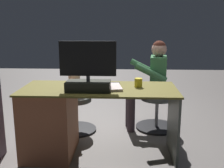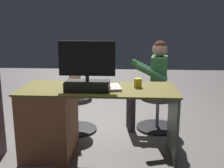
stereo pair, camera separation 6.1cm
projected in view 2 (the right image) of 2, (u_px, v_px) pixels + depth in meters
name	position (u px, v px, depth m)	size (l,w,h in m)	color
ground_plane	(103.00, 139.00, 3.36)	(10.00, 10.00, 0.00)	slate
desk	(58.00, 119.00, 2.92)	(1.59, 0.67, 0.74)	brown
monitor	(87.00, 76.00, 2.67)	(0.55, 0.22, 0.48)	black
keyboard	(99.00, 84.00, 2.94)	(0.42, 0.14, 0.02)	black
computer_mouse	(74.00, 83.00, 2.94)	(0.06, 0.10, 0.04)	#232826
cup	(138.00, 83.00, 2.84)	(0.08, 0.08, 0.09)	yellow
tv_remote	(72.00, 85.00, 2.88)	(0.04, 0.15, 0.02)	black
notebook_binder	(109.00, 87.00, 2.79)	(0.22, 0.30, 0.02)	beige
office_chair_teddy	(76.00, 111.00, 3.58)	(0.54, 0.54, 0.46)	black
teddy_bear	(75.00, 85.00, 3.51)	(0.24, 0.24, 0.34)	#DBB989
visitor_chair	(158.00, 109.00, 3.64)	(0.55, 0.55, 0.46)	black
person	(153.00, 78.00, 3.54)	(0.53, 0.52, 1.17)	#417D4D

